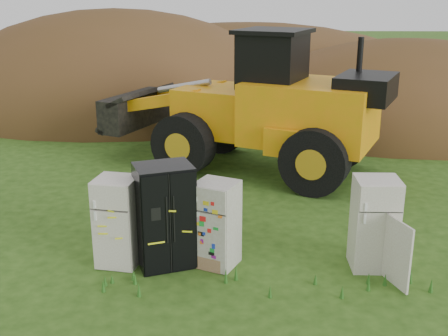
# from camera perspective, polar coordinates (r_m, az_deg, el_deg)

# --- Properties ---
(ground) EXTENTS (120.00, 120.00, 0.00)m
(ground) POSITION_cam_1_polar(r_m,az_deg,el_deg) (10.66, 2.61, -9.80)
(ground) COLOR #284813
(ground) RESTS_ON ground
(fridge_leftmost) EXTENTS (0.85, 0.82, 1.68)m
(fridge_leftmost) POSITION_cam_1_polar(r_m,az_deg,el_deg) (10.56, -10.72, -5.35)
(fridge_leftmost) COLOR silver
(fridge_leftmost) RESTS_ON ground
(fridge_black_side) EXTENTS (1.23, 1.11, 1.94)m
(fridge_black_side) POSITION_cam_1_polar(r_m,az_deg,el_deg) (10.35, -6.04, -4.84)
(fridge_black_side) COLOR black
(fridge_black_side) RESTS_ON ground
(fridge_sticker) EXTENTS (0.93, 0.90, 1.62)m
(fridge_sticker) POSITION_cam_1_polar(r_m,az_deg,el_deg) (10.35, -0.74, -5.70)
(fridge_sticker) COLOR silver
(fridge_sticker) RESTS_ON ground
(fridge_open_door) EXTENTS (0.78, 0.72, 1.72)m
(fridge_open_door) POSITION_cam_1_polar(r_m,az_deg,el_deg) (10.59, 15.03, -5.48)
(fridge_open_door) COLOR silver
(fridge_open_door) RESTS_ON ground
(wheel_loader) EXTENTS (8.72, 6.23, 3.91)m
(wheel_loader) POSITION_cam_1_polar(r_m,az_deg,el_deg) (15.81, 1.52, 6.95)
(wheel_loader) COLOR orange
(wheel_loader) RESTS_ON ground
(dirt_mound_right) EXTENTS (13.05, 9.57, 6.38)m
(dirt_mound_right) POSITION_cam_1_polar(r_m,az_deg,el_deg) (22.50, 17.76, 4.30)
(dirt_mound_right) COLOR #4D3418
(dirt_mound_right) RESTS_ON ground
(dirt_mound_left) EXTENTS (15.43, 11.57, 8.30)m
(dirt_mound_left) POSITION_cam_1_polar(r_m,az_deg,el_deg) (24.83, -10.62, 6.06)
(dirt_mound_left) COLOR #4D3418
(dirt_mound_left) RESTS_ON ground
(dirt_mound_back) EXTENTS (19.57, 13.05, 6.86)m
(dirt_mound_back) POSITION_cam_1_polar(r_m,az_deg,el_deg) (27.19, 2.37, 7.36)
(dirt_mound_back) COLOR #4D3418
(dirt_mound_back) RESTS_ON ground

